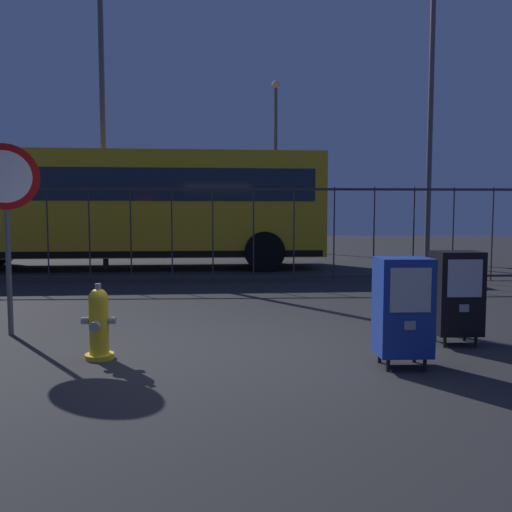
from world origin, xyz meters
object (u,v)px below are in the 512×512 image
at_px(newspaper_box_secondary, 456,293).
at_px(bus_near, 122,204).
at_px(fire_hydrant, 99,324).
at_px(street_light_near_right, 102,101).
at_px(street_light_near_left, 276,152).
at_px(street_light_far_left, 431,98).
at_px(stop_sign, 6,198).
at_px(newspaper_box_primary, 403,306).

height_order(newspaper_box_secondary, bus_near, bus_near).
bearing_deg(newspaper_box_secondary, fire_hydrant, -173.33).
height_order(bus_near, street_light_near_right, street_light_near_right).
xyz_separation_m(bus_near, street_light_near_right, (-0.39, -0.27, 2.60)).
bearing_deg(street_light_near_left, fire_hydrant, -100.55).
distance_m(bus_near, street_light_far_left, 8.77).
distance_m(stop_sign, bus_near, 7.88).
bearing_deg(stop_sign, street_light_far_left, 45.38).
xyz_separation_m(street_light_near_left, street_light_far_left, (3.69, -6.73, 0.66)).
relative_size(newspaper_box_primary, newspaper_box_secondary, 1.00).
xyz_separation_m(fire_hydrant, stop_sign, (-1.31, 1.07, 1.25)).
bearing_deg(newspaper_box_primary, street_light_near_right, 118.56).
bearing_deg(newspaper_box_secondary, bus_near, 122.39).
relative_size(newspaper_box_secondary, street_light_near_left, 0.15).
relative_size(fire_hydrant, newspaper_box_primary, 0.73).
relative_size(street_light_near_left, street_light_near_right, 0.89).
distance_m(fire_hydrant, newspaper_box_secondary, 3.77).
bearing_deg(street_light_near_left, street_light_far_left, -61.28).
bearing_deg(street_light_near_right, newspaper_box_secondary, -54.91).
bearing_deg(newspaper_box_secondary, street_light_near_left, 92.93).
height_order(newspaper_box_primary, stop_sign, stop_sign).
xyz_separation_m(newspaper_box_primary, newspaper_box_secondary, (0.85, 0.82, 0.00)).
bearing_deg(street_light_near_right, street_light_near_left, 55.13).
bearing_deg(stop_sign, bus_near, 92.53).
relative_size(stop_sign, street_light_near_right, 0.30).
relative_size(newspaper_box_primary, bus_near, 0.10).
height_order(newspaper_box_secondary, street_light_far_left, street_light_far_left).
height_order(fire_hydrant, street_light_near_left, street_light_near_left).
xyz_separation_m(newspaper_box_secondary, street_light_near_left, (-0.79, 15.40, 3.32)).
xyz_separation_m(bus_near, street_light_near_left, (4.61, 6.90, 2.18)).
bearing_deg(newspaper_box_primary, fire_hydrant, 172.36).
bearing_deg(street_light_far_left, newspaper_box_primary, -111.54).
relative_size(newspaper_box_secondary, street_light_far_left, 0.13).
distance_m(stop_sign, street_light_near_right, 8.11).
height_order(stop_sign, bus_near, bus_near).
distance_m(newspaper_box_secondary, bus_near, 10.13).
bearing_deg(stop_sign, street_light_near_left, 73.92).
distance_m(newspaper_box_secondary, stop_sign, 5.19).
bearing_deg(fire_hydrant, street_light_near_left, 79.45).
bearing_deg(street_light_near_right, newspaper_box_primary, -61.44).
distance_m(newspaper_box_secondary, street_light_far_left, 9.98).
bearing_deg(stop_sign, newspaper_box_secondary, -7.11).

